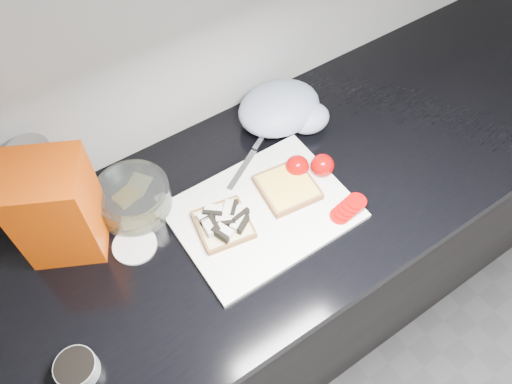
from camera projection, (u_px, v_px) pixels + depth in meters
base_cabinet at (219, 310)px, 1.52m from camera, size 3.50×0.60×0.86m
countertop at (207, 234)px, 1.16m from camera, size 3.50×0.64×0.04m
cutting_board at (263, 212)px, 1.16m from camera, size 0.40×0.30×0.01m
bread_left at (223, 223)px, 1.12m from camera, size 0.14×0.14×0.04m
bread_right at (287, 187)px, 1.18m from camera, size 0.15×0.15×0.02m
tomato_slices at (348, 209)px, 1.15m from camera, size 0.11×0.07×0.02m
knife at (253, 153)px, 1.25m from camera, size 0.18×0.11×0.01m
seed_tub at (77, 368)px, 0.94m from camera, size 0.08×0.08×0.04m
tub_lid at (135, 245)px, 1.11m from camera, size 0.10×0.10×0.01m
glass_bowl at (133, 198)px, 1.15m from camera, size 0.17×0.17×0.07m
bread_bag at (57, 208)px, 1.03m from camera, size 0.20×0.20×0.24m
steel_canister at (45, 183)px, 1.08m from camera, size 0.09×0.09×0.22m
grocery_bag at (284, 109)px, 1.30m from camera, size 0.23×0.20×0.10m
whole_tomatoes at (310, 166)px, 1.21m from camera, size 0.11×0.09×0.06m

